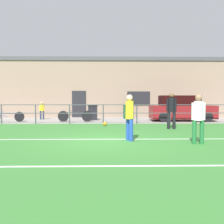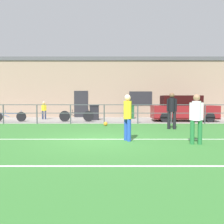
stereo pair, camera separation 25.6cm
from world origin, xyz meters
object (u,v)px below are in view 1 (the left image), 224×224
(player_striker, at_px, (198,116))
(spectator_child, at_px, (42,109))
(player_goalkeeper, at_px, (171,108))
(player_winger, at_px, (130,115))
(bicycle_parked_1, at_px, (7,117))
(parked_car_red, at_px, (181,109))
(trash_bin_1, at_px, (93,112))
(soccer_ball_match, at_px, (105,124))
(trash_bin_0, at_px, (128,111))
(bicycle_parked_0, at_px, (75,116))

(player_striker, xyz_separation_m, spectator_child, (-7.59, 9.83, -0.19))
(player_goalkeeper, distance_m, player_winger, 4.20)
(spectator_child, distance_m, bicycle_parked_1, 2.53)
(player_striker, relative_size, parked_car_red, 0.39)
(bicycle_parked_1, height_order, trash_bin_1, trash_bin_1)
(player_striker, bearing_deg, trash_bin_1, 119.38)
(soccer_ball_match, xyz_separation_m, spectator_child, (-4.48, 4.16, 0.63))
(player_goalkeeper, xyz_separation_m, trash_bin_1, (-4.15, 5.14, -0.47))
(trash_bin_1, bearing_deg, trash_bin_0, 25.86)
(player_winger, relative_size, bicycle_parked_1, 0.76)
(player_striker, bearing_deg, bicycle_parked_1, 145.53)
(trash_bin_0, bearing_deg, parked_car_red, -31.31)
(player_striker, relative_size, player_winger, 1.00)
(spectator_child, xyz_separation_m, bicycle_parked_0, (2.56, -1.78, -0.36))
(soccer_ball_match, bearing_deg, bicycle_parked_0, 128.97)
(player_goalkeeper, height_order, parked_car_red, player_goalkeeper)
(trash_bin_1, bearing_deg, soccer_ball_match, -76.68)
(player_winger, xyz_separation_m, trash_bin_0, (0.74, 9.82, -0.39))
(soccer_ball_match, relative_size, trash_bin_1, 0.22)
(bicycle_parked_0, relative_size, bicycle_parked_1, 1.04)
(parked_car_red, distance_m, trash_bin_1, 5.96)
(spectator_child, relative_size, trash_bin_0, 1.23)
(parked_car_red, distance_m, trash_bin_0, 3.97)
(spectator_child, xyz_separation_m, trash_bin_0, (6.13, 0.70, -0.20))
(trash_bin_1, bearing_deg, player_goalkeeper, -51.11)
(trash_bin_0, bearing_deg, spectator_child, -173.48)
(bicycle_parked_0, bearing_deg, spectator_child, 145.14)
(player_goalkeeper, bearing_deg, parked_car_red, -97.17)
(player_striker, distance_m, trash_bin_1, 10.13)
(bicycle_parked_1, height_order, trash_bin_0, trash_bin_0)
(soccer_ball_match, distance_m, parked_car_red, 5.80)
(trash_bin_1, bearing_deg, player_winger, -78.37)
(bicycle_parked_0, height_order, trash_bin_0, trash_bin_0)
(trash_bin_1, bearing_deg, bicycle_parked_0, -130.04)
(player_winger, xyz_separation_m, bicycle_parked_1, (-7.14, 7.34, -0.58))
(player_goalkeeper, relative_size, trash_bin_1, 1.74)
(bicycle_parked_0, bearing_deg, soccer_ball_match, -51.03)
(trash_bin_0, bearing_deg, soccer_ball_match, -108.75)
(player_goalkeeper, bearing_deg, trash_bin_0, -60.63)
(bicycle_parked_1, bearing_deg, player_goalkeeper, -22.16)
(player_striker, xyz_separation_m, parked_car_red, (1.92, 8.47, -0.12))
(player_goalkeeper, distance_m, parked_car_red, 4.65)
(soccer_ball_match, height_order, bicycle_parked_0, bicycle_parked_0)
(player_goalkeeper, height_order, soccer_ball_match, player_goalkeeper)
(player_striker, height_order, player_winger, player_striker)
(bicycle_parked_1, relative_size, trash_bin_1, 2.09)
(spectator_child, bearing_deg, trash_bin_0, -179.42)
(player_striker, bearing_deg, player_winger, 168.46)
(bicycle_parked_0, xyz_separation_m, trash_bin_0, (3.57, 2.48, 0.17))
(player_winger, height_order, soccer_ball_match, player_winger)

